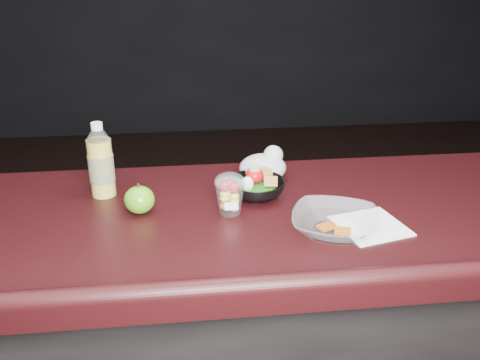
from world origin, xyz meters
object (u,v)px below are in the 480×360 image
(fruit_cup, at_px, (230,193))
(snack_bowl, at_px, (256,187))
(lemonade_bottle, at_px, (101,165))
(takeout_bowl, at_px, (335,223))
(green_apple, at_px, (140,200))

(fruit_cup, xyz_separation_m, snack_bowl, (0.08, 0.09, -0.03))
(lemonade_bottle, relative_size, takeout_bowl, 0.78)
(green_apple, bearing_deg, lemonade_bottle, 131.38)
(lemonade_bottle, relative_size, snack_bowl, 1.16)
(fruit_cup, relative_size, takeout_bowl, 0.41)
(green_apple, bearing_deg, fruit_cup, -7.20)
(lemonade_bottle, height_order, snack_bowl, lemonade_bottle)
(fruit_cup, relative_size, green_apple, 1.36)
(green_apple, height_order, takeout_bowl, green_apple)
(lemonade_bottle, bearing_deg, takeout_bowl, -26.02)
(snack_bowl, bearing_deg, lemonade_bottle, 171.70)
(lemonade_bottle, bearing_deg, snack_bowl, -8.30)
(green_apple, xyz_separation_m, takeout_bowl, (0.48, -0.17, -0.01))
(snack_bowl, bearing_deg, takeout_bowl, -54.03)
(fruit_cup, distance_m, takeout_bowl, 0.28)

